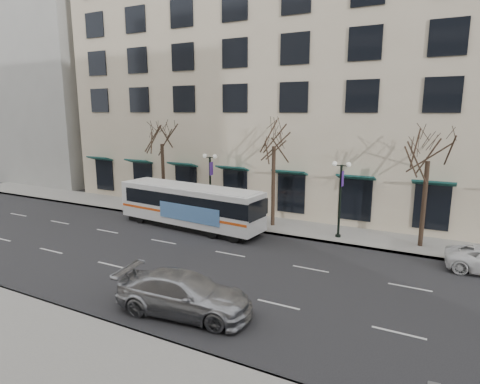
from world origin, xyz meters
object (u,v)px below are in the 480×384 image
Objects in this scene: city_bus at (190,205)px; lamp_post_left at (210,183)px; lamp_post_right at (340,196)px; tree_far_left at (162,132)px; silver_car at (184,294)px; tree_far_mid at (274,133)px; tree_far_right at (429,145)px.

lamp_post_left is at bearing 90.06° from city_bus.
tree_far_left is at bearing 177.71° from lamp_post_right.
silver_car is (11.73, -13.60, -5.84)m from tree_far_left.
silver_car is (1.73, -13.60, -6.05)m from tree_far_mid.
tree_far_mid is 6.41m from lamp_post_right.
tree_far_right is at bearing 16.60° from city_bus.
tree_far_mid reaches higher than silver_car.
tree_far_right is 6.11m from lamp_post_right.
city_bus is (4.78, -3.01, -4.99)m from tree_far_left.
lamp_post_right is at bearing -21.58° from silver_car.
lamp_post_left is (5.01, -0.60, -3.75)m from tree_far_left.
silver_car is at bearing -49.21° from tree_far_left.
tree_far_right is at bearing 2.29° from lamp_post_left.
tree_far_right is 16.21m from city_bus.
tree_far_mid reaches higher than tree_far_left.
lamp_post_left is 0.88× the size of silver_car.
tree_far_left is 20.00m from tree_far_right.
tree_far_mid is at bearing -0.17° from silver_car.
tree_far_left is 6.29m from lamp_post_left.
city_bus is at bearing 25.85° from silver_car.
city_bus is at bearing -32.20° from tree_far_left.
tree_far_mid is 10.01m from tree_far_right.
tree_far_mid is 14.98m from silver_car.
lamp_post_left is 10.00m from lamp_post_right.
lamp_post_right is 10.58m from city_bus.
tree_far_left is 1.60× the size of lamp_post_left.
silver_car is at bearing -51.31° from city_bus.
lamp_post_left is at bearing -177.71° from tree_far_right.
city_bus is (-15.22, -3.01, -4.71)m from tree_far_right.
tree_far_left is 18.89m from silver_car.
tree_far_left reaches higher than lamp_post_right.
lamp_post_left is (-4.99, -0.60, -3.96)m from tree_far_mid.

